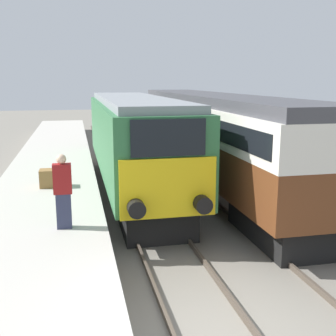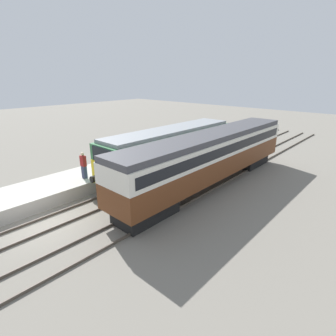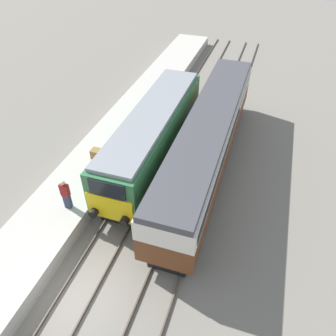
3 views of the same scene
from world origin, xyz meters
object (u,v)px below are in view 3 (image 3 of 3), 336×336
Objects in this scene: person_on_platform at (66,194)px; luggage_crate at (97,154)px; locomotive at (153,135)px; passenger_carriage at (208,137)px.

person_on_platform is 2.63× the size of luggage_crate.
locomotive is at bearing 67.00° from person_on_platform.
passenger_carriage is at bearing 19.16° from luggage_crate.
person_on_platform is (-2.59, -6.10, -0.31)m from locomotive.
luggage_crate is (-6.53, -2.27, -1.18)m from passenger_carriage.
locomotive reaches higher than person_on_platform.
person_on_platform is at bearing -113.00° from locomotive.
luggage_crate is at bearing -150.18° from locomotive.
locomotive is at bearing -172.05° from passenger_carriage.
person_on_platform is at bearing -82.80° from luggage_crate.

